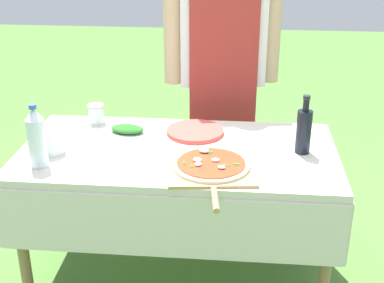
{
  "coord_description": "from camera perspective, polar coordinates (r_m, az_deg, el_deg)",
  "views": [
    {
      "loc": [
        0.26,
        -2.15,
        1.73
      ],
      "look_at": [
        0.06,
        0.0,
        0.77
      ],
      "focal_mm": 50.0,
      "sensor_mm": 36.0,
      "label": 1
    }
  ],
  "objects": [
    {
      "name": "ground_plane",
      "position": [
        2.77,
        -1.36,
        -14.71
      ],
      "size": [
        12.0,
        12.0,
        0.0
      ],
      "primitive_type": "plane",
      "color": "#517F38"
    },
    {
      "name": "person_cook",
      "position": [
        2.92,
        3.21,
        9.13
      ],
      "size": [
        0.62,
        0.26,
        1.67
      ],
      "rotation": [
        0.0,
        0.0,
        3.28
      ],
      "color": "#4C4C51",
      "rests_on": "ground"
    },
    {
      "name": "pizza_on_peel",
      "position": [
        2.2,
        2.05,
        -2.66
      ],
      "size": [
        0.39,
        0.54,
        0.05
      ],
      "rotation": [
        0.0,
        0.0,
        0.11
      ],
      "color": "tan",
      "rests_on": "prep_table"
    },
    {
      "name": "water_bottle",
      "position": [
        2.27,
        -16.26,
        0.43
      ],
      "size": [
        0.08,
        0.08,
        0.27
      ],
      "color": "silver",
      "rests_on": "prep_table"
    },
    {
      "name": "prep_table",
      "position": [
        2.42,
        -1.5,
        -2.84
      ],
      "size": [
        1.42,
        0.74,
        0.73
      ],
      "color": "beige",
      "rests_on": "ground"
    },
    {
      "name": "oil_bottle",
      "position": [
        2.36,
        11.84,
        1.18
      ],
      "size": [
        0.07,
        0.07,
        0.26
      ],
      "color": "black",
      "rests_on": "prep_table"
    },
    {
      "name": "herb_container",
      "position": [
        2.56,
        -6.91,
        1.26
      ],
      "size": [
        0.21,
        0.15,
        0.04
      ],
      "rotation": [
        0.0,
        0.0,
        -0.16
      ],
      "color": "silver",
      "rests_on": "prep_table"
    },
    {
      "name": "plate_stack",
      "position": [
        2.54,
        0.34,
        1.07
      ],
      "size": [
        0.27,
        0.27,
        0.02
      ],
      "color": "#DB4C42",
      "rests_on": "prep_table"
    },
    {
      "name": "sauce_jar",
      "position": [
        2.7,
        -10.17,
        2.8
      ],
      "size": [
        0.08,
        0.08,
        0.1
      ],
      "color": "silver",
      "rests_on": "prep_table"
    },
    {
      "name": "mixing_tub",
      "position": [
        2.41,
        -15.01,
        0.03
      ],
      "size": [
        0.13,
        0.13,
        0.1
      ],
      "primitive_type": "cylinder",
      "color": "silver",
      "rests_on": "prep_table"
    }
  ]
}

